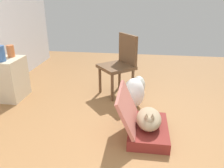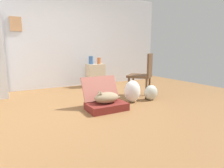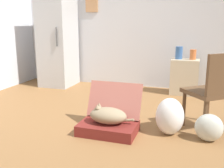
{
  "view_description": "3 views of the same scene",
  "coord_description": "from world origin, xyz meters",
  "px_view_note": "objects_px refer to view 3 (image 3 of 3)",
  "views": [
    {
      "loc": [
        -2.04,
        -0.11,
        1.55
      ],
      "look_at": [
        0.5,
        0.24,
        0.49
      ],
      "focal_mm": 36.11,
      "sensor_mm": 36.0,
      "label": 1
    },
    {
      "loc": [
        -1.25,
        -3.0,
        1.03
      ],
      "look_at": [
        0.54,
        0.2,
        0.36
      ],
      "focal_mm": 30.26,
      "sensor_mm": 36.0,
      "label": 2
    },
    {
      "loc": [
        1.15,
        -3.0,
        1.28
      ],
      "look_at": [
        0.09,
        0.24,
        0.48
      ],
      "focal_mm": 43.01,
      "sensor_mm": 36.0,
      "label": 3
    }
  ],
  "objects_px": {
    "suitcase_base": "(108,128)",
    "refrigerator": "(58,40)",
    "vase_short": "(193,55)",
    "plastic_bag_clear": "(209,128)",
    "cat": "(108,115)",
    "side_table": "(184,77)",
    "plastic_bag_white": "(170,116)",
    "chair": "(213,89)",
    "vase_tall": "(179,53)"
  },
  "relations": [
    {
      "from": "side_table",
      "to": "chair",
      "type": "relative_size",
      "value": 0.67
    },
    {
      "from": "cat",
      "to": "plastic_bag_white",
      "type": "relative_size",
      "value": 1.2
    },
    {
      "from": "plastic_bag_clear",
      "to": "vase_tall",
      "type": "xyz_separation_m",
      "value": [
        -0.5,
        1.95,
        0.59
      ]
    },
    {
      "from": "cat",
      "to": "suitcase_base",
      "type": "bearing_deg",
      "value": -2.96
    },
    {
      "from": "chair",
      "to": "plastic_bag_clear",
      "type": "bearing_deg",
      "value": 45.71
    },
    {
      "from": "plastic_bag_white",
      "to": "refrigerator",
      "type": "relative_size",
      "value": 0.24
    },
    {
      "from": "suitcase_base",
      "to": "side_table",
      "type": "bearing_deg",
      "value": 70.65
    },
    {
      "from": "vase_tall",
      "to": "vase_short",
      "type": "bearing_deg",
      "value": -2.03
    },
    {
      "from": "plastic_bag_clear",
      "to": "cat",
      "type": "bearing_deg",
      "value": -172.61
    },
    {
      "from": "plastic_bag_white",
      "to": "chair",
      "type": "xyz_separation_m",
      "value": [
        0.45,
        0.24,
        0.3
      ]
    },
    {
      "from": "vase_short",
      "to": "plastic_bag_clear",
      "type": "bearing_deg",
      "value": -82.25
    },
    {
      "from": "plastic_bag_white",
      "to": "plastic_bag_clear",
      "type": "relative_size",
      "value": 1.4
    },
    {
      "from": "plastic_bag_white",
      "to": "refrigerator",
      "type": "distance_m",
      "value": 3.12
    },
    {
      "from": "cat",
      "to": "side_table",
      "type": "height_order",
      "value": "side_table"
    },
    {
      "from": "cat",
      "to": "vase_tall",
      "type": "distance_m",
      "value": 2.24
    },
    {
      "from": "refrigerator",
      "to": "side_table",
      "type": "height_order",
      "value": "refrigerator"
    },
    {
      "from": "cat",
      "to": "plastic_bag_white",
      "type": "height_order",
      "value": "plastic_bag_white"
    },
    {
      "from": "plastic_bag_clear",
      "to": "vase_tall",
      "type": "height_order",
      "value": "vase_tall"
    },
    {
      "from": "vase_short",
      "to": "cat",
      "type": "bearing_deg",
      "value": -112.29
    },
    {
      "from": "plastic_bag_clear",
      "to": "refrigerator",
      "type": "relative_size",
      "value": 0.17
    },
    {
      "from": "suitcase_base",
      "to": "refrigerator",
      "type": "xyz_separation_m",
      "value": [
        -1.76,
        2.02,
        0.85
      ]
    },
    {
      "from": "refrigerator",
      "to": "vase_short",
      "type": "relative_size",
      "value": 10.29
    },
    {
      "from": "vase_tall",
      "to": "chair",
      "type": "xyz_separation_m",
      "value": [
        0.53,
        -1.65,
        -0.22
      ]
    },
    {
      "from": "suitcase_base",
      "to": "refrigerator",
      "type": "bearing_deg",
      "value": 131.03
    },
    {
      "from": "suitcase_base",
      "to": "refrigerator",
      "type": "relative_size",
      "value": 0.36
    },
    {
      "from": "cat",
      "to": "chair",
      "type": "xyz_separation_m",
      "value": [
        1.14,
        0.44,
        0.29
      ]
    },
    {
      "from": "refrigerator",
      "to": "cat",
      "type": "bearing_deg",
      "value": -49.07
    },
    {
      "from": "refrigerator",
      "to": "side_table",
      "type": "distance_m",
      "value": 2.56
    },
    {
      "from": "side_table",
      "to": "vase_tall",
      "type": "height_order",
      "value": "vase_tall"
    },
    {
      "from": "suitcase_base",
      "to": "vase_tall",
      "type": "distance_m",
      "value": 2.28
    },
    {
      "from": "vase_tall",
      "to": "vase_short",
      "type": "xyz_separation_m",
      "value": [
        0.24,
        -0.01,
        -0.02
      ]
    },
    {
      "from": "side_table",
      "to": "chair",
      "type": "height_order",
      "value": "chair"
    },
    {
      "from": "plastic_bag_clear",
      "to": "vase_tall",
      "type": "bearing_deg",
      "value": 104.5
    },
    {
      "from": "suitcase_base",
      "to": "vase_tall",
      "type": "relative_size",
      "value": 3.0
    },
    {
      "from": "suitcase_base",
      "to": "side_table",
      "type": "height_order",
      "value": "side_table"
    },
    {
      "from": "plastic_bag_clear",
      "to": "vase_short",
      "type": "bearing_deg",
      "value": 97.75
    },
    {
      "from": "refrigerator",
      "to": "side_table",
      "type": "relative_size",
      "value": 2.9
    },
    {
      "from": "plastic_bag_white",
      "to": "plastic_bag_clear",
      "type": "bearing_deg",
      "value": -7.37
    },
    {
      "from": "plastic_bag_white",
      "to": "side_table",
      "type": "relative_size",
      "value": 0.69
    },
    {
      "from": "plastic_bag_clear",
      "to": "refrigerator",
      "type": "bearing_deg",
      "value": 146.83
    },
    {
      "from": "suitcase_base",
      "to": "chair",
      "type": "height_order",
      "value": "chair"
    },
    {
      "from": "chair",
      "to": "cat",
      "type": "bearing_deg",
      "value": -18.63
    },
    {
      "from": "suitcase_base",
      "to": "chair",
      "type": "xyz_separation_m",
      "value": [
        1.13,
        0.44,
        0.45
      ]
    },
    {
      "from": "suitcase_base",
      "to": "plastic_bag_clear",
      "type": "distance_m",
      "value": 1.12
    },
    {
      "from": "vase_tall",
      "to": "vase_short",
      "type": "height_order",
      "value": "vase_tall"
    },
    {
      "from": "suitcase_base",
      "to": "vase_short",
      "type": "distance_m",
      "value": 2.34
    },
    {
      "from": "chair",
      "to": "vase_tall",
      "type": "bearing_deg",
      "value": -112.19
    },
    {
      "from": "refrigerator",
      "to": "plastic_bag_white",
      "type": "bearing_deg",
      "value": -36.71
    },
    {
      "from": "plastic_bag_white",
      "to": "refrigerator",
      "type": "xyz_separation_m",
      "value": [
        -2.44,
        1.82,
        0.7
      ]
    },
    {
      "from": "suitcase_base",
      "to": "refrigerator",
      "type": "distance_m",
      "value": 2.81
    }
  ]
}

